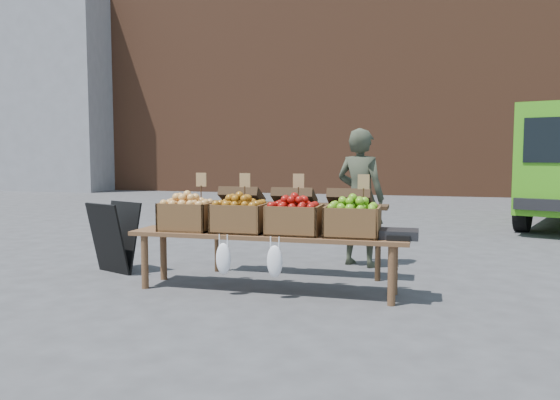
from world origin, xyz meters
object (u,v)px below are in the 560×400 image
(display_bench, at_px, (267,262))
(crate_red_apples, at_px, (294,220))
(back_table, at_px, (294,229))
(crate_russet_pears, at_px, (240,218))
(vendor, at_px, (360,198))
(chalkboard_sign, at_px, (114,237))
(crate_golden_apples, at_px, (188,216))
(crate_green_apples, at_px, (352,221))
(weighing_scale, at_px, (399,234))

(display_bench, distance_m, crate_red_apples, 0.51)
(back_table, height_order, crate_russet_pears, back_table)
(display_bench, bearing_deg, vendor, 63.45)
(display_bench, bearing_deg, chalkboard_sign, 168.85)
(crate_golden_apples, relative_size, crate_green_apples, 1.00)
(crate_red_apples, bearing_deg, back_table, 103.33)
(vendor, bearing_deg, weighing_scale, 130.65)
(chalkboard_sign, xyz_separation_m, back_table, (2.00, 0.35, 0.12))
(crate_green_apples, bearing_deg, crate_golden_apples, 180.00)
(vendor, xyz_separation_m, crate_green_apples, (0.09, -1.46, -0.10))
(crate_golden_apples, xyz_separation_m, crate_russet_pears, (0.55, 0.00, 0.00))
(back_table, bearing_deg, crate_russet_pears, -117.79)
(vendor, distance_m, crate_red_apples, 1.54)
(crate_green_apples, bearing_deg, display_bench, 180.00)
(vendor, distance_m, crate_russet_pears, 1.78)
(chalkboard_sign, relative_size, crate_green_apples, 1.61)
(crate_russet_pears, height_order, weighing_scale, crate_russet_pears)
(chalkboard_sign, xyz_separation_m, crate_russet_pears, (1.62, -0.37, 0.31))
(vendor, distance_m, chalkboard_sign, 2.87)
(vendor, bearing_deg, crate_green_apples, 114.79)
(crate_red_apples, bearing_deg, chalkboard_sign, 170.24)
(vendor, relative_size, chalkboard_sign, 2.03)
(display_bench, relative_size, crate_golden_apples, 5.40)
(vendor, xyz_separation_m, weighing_scale, (0.52, -1.46, -0.20))
(crate_red_apples, distance_m, weighing_scale, 0.98)
(vendor, bearing_deg, crate_russet_pears, 76.58)
(chalkboard_sign, height_order, crate_golden_apples, crate_golden_apples)
(back_table, xyz_separation_m, display_bench, (-0.10, -0.72, -0.24))
(vendor, xyz_separation_m, back_table, (-0.63, -0.74, -0.29))
(vendor, height_order, back_table, vendor)
(crate_red_apples, bearing_deg, vendor, 72.69)
(crate_russet_pears, height_order, crate_red_apples, same)
(crate_russet_pears, bearing_deg, vendor, 55.48)
(crate_green_apples, bearing_deg, weighing_scale, 0.00)
(back_table, relative_size, crate_red_apples, 4.20)
(chalkboard_sign, xyz_separation_m, crate_green_apples, (2.72, -0.37, 0.31))
(crate_red_apples, xyz_separation_m, crate_green_apples, (0.55, 0.00, 0.00))
(weighing_scale, bearing_deg, crate_green_apples, 180.00)
(back_table, xyz_separation_m, weighing_scale, (1.15, -0.72, 0.09))
(crate_golden_apples, bearing_deg, crate_green_apples, 0.00)
(vendor, height_order, display_bench, vendor)
(chalkboard_sign, relative_size, weighing_scale, 2.36)
(chalkboard_sign, distance_m, display_bench, 1.93)
(chalkboard_sign, bearing_deg, crate_red_apples, 12.31)
(display_bench, xyz_separation_m, crate_red_apples, (0.27, 0.00, 0.42))
(display_bench, xyz_separation_m, crate_golden_apples, (-0.83, 0.00, 0.42))
(vendor, xyz_separation_m, display_bench, (-0.73, -1.46, -0.53))
(crate_red_apples, bearing_deg, crate_golden_apples, 180.00)
(crate_russet_pears, xyz_separation_m, weighing_scale, (1.52, 0.00, -0.10))
(crate_russet_pears, bearing_deg, weighing_scale, 0.00)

